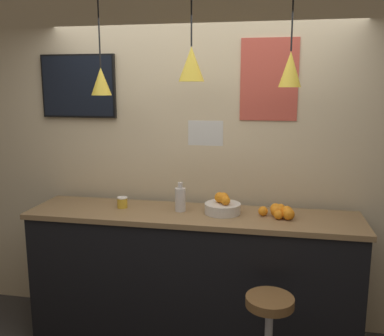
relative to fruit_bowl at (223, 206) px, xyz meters
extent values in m
cube|color=beige|center=(-0.23, 0.36, 0.34)|extent=(8.00, 0.06, 2.90)
cube|color=black|center=(-0.23, -0.04, -0.60)|extent=(2.50, 0.54, 1.02)
cube|color=olive|center=(-0.23, -0.04, -0.07)|extent=(2.54, 0.58, 0.04)
cylinder|color=brown|center=(0.38, -0.60, -0.43)|extent=(0.31, 0.31, 0.06)
cylinder|color=beige|center=(0.00, 0.00, -0.02)|extent=(0.27, 0.27, 0.08)
sphere|color=orange|center=(0.03, -0.04, 0.06)|extent=(0.07, 0.07, 0.07)
sphere|color=orange|center=(-0.02, 0.02, 0.06)|extent=(0.08, 0.08, 0.08)
sphere|color=orange|center=(0.00, 0.01, 0.07)|extent=(0.08, 0.08, 0.08)
sphere|color=orange|center=(0.43, 0.04, -0.01)|extent=(0.08, 0.08, 0.08)
sphere|color=orange|center=(0.42, 0.01, -0.01)|extent=(0.08, 0.08, 0.08)
sphere|color=orange|center=(0.30, -0.01, -0.02)|extent=(0.07, 0.07, 0.07)
sphere|color=orange|center=(0.49, -0.07, -0.01)|extent=(0.09, 0.09, 0.09)
sphere|color=orange|center=(0.42, 0.01, -0.01)|extent=(0.09, 0.09, 0.09)
sphere|color=orange|center=(0.48, -0.01, -0.01)|extent=(0.08, 0.08, 0.08)
sphere|color=orange|center=(0.48, -0.03, -0.02)|extent=(0.07, 0.07, 0.07)
sphere|color=orange|center=(0.40, 0.05, -0.01)|extent=(0.08, 0.08, 0.08)
sphere|color=orange|center=(0.42, -0.07, -0.02)|extent=(0.07, 0.07, 0.07)
sphere|color=orange|center=(0.40, 0.00, -0.01)|extent=(0.08, 0.08, 0.08)
cylinder|color=silver|center=(-0.33, 0.00, 0.04)|extent=(0.08, 0.08, 0.18)
cylinder|color=silver|center=(-0.33, 0.00, 0.15)|extent=(0.04, 0.04, 0.05)
cylinder|color=gold|center=(-0.80, 0.00, -0.02)|extent=(0.08, 0.08, 0.08)
cylinder|color=white|center=(-0.80, 0.00, 0.03)|extent=(0.08, 0.08, 0.01)
cylinder|color=black|center=(-0.92, -0.06, 1.36)|extent=(0.01, 0.01, 0.65)
cone|color=gold|center=(-0.92, -0.06, 0.93)|extent=(0.15, 0.15, 0.21)
sphere|color=#F9EFCC|center=(-0.92, -0.06, 0.85)|extent=(0.04, 0.04, 0.04)
cylinder|color=black|center=(-0.23, -0.06, 1.43)|extent=(0.01, 0.01, 0.51)
cone|color=gold|center=(-0.23, -0.06, 1.05)|extent=(0.19, 0.19, 0.24)
sphere|color=#F9EFCC|center=(-0.23, -0.06, 0.95)|extent=(0.04, 0.04, 0.04)
cylinder|color=black|center=(0.46, -0.06, 1.41)|extent=(0.01, 0.01, 0.56)
cone|color=gold|center=(0.46, -0.06, 1.01)|extent=(0.16, 0.16, 0.24)
sphere|color=#F9EFCC|center=(0.46, -0.06, 0.91)|extent=(0.04, 0.04, 0.04)
cube|color=black|center=(-1.28, 0.31, 0.90)|extent=(0.65, 0.04, 0.53)
cube|color=black|center=(-1.28, 0.29, 0.90)|extent=(0.62, 0.01, 0.50)
cube|color=white|center=(-0.10, -0.25, 0.58)|extent=(0.24, 0.01, 0.17)
cube|color=#C64C3D|center=(0.31, 0.33, 0.95)|extent=(0.45, 0.01, 0.63)
camera|label=1|loc=(0.37, -3.12, 0.90)|focal=40.00mm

